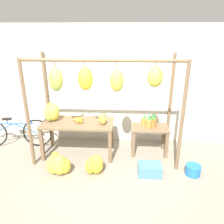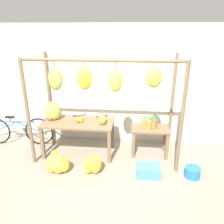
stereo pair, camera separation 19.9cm
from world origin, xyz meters
name	(u,v)px [view 1 (the left image)]	position (x,y,z in m)	size (l,w,h in m)	color
ground_plane	(102,179)	(0.00, 0.00, 0.00)	(20.00, 20.00, 0.00)	gray
shop_wall_back	(108,86)	(0.00, 1.64, 1.40)	(8.00, 0.08, 2.80)	beige
stall_awning	(103,87)	(-0.01, 0.56, 1.65)	(3.03, 1.30, 2.19)	brown
display_table_main	(78,127)	(-0.61, 0.88, 0.67)	(1.54, 0.74, 0.78)	brown
display_table_side	(149,133)	(0.97, 1.00, 0.49)	(0.82, 0.49, 0.65)	brown
banana_pile_on_table	(52,112)	(-1.18, 0.94, 0.97)	(0.40, 0.38, 0.40)	gold
orange_pile	(78,120)	(-0.59, 0.88, 0.83)	(0.22, 0.20, 0.10)	orange
pineapple_cluster	(150,121)	(0.96, 1.02, 0.77)	(0.34, 0.29, 0.33)	#B27F38
banana_pile_ground_left	(59,164)	(-0.87, 0.14, 0.19)	(0.53, 0.48, 0.43)	gold
banana_pile_ground_right	(94,165)	(-0.16, 0.15, 0.20)	(0.38, 0.27, 0.42)	gold
fruit_crate_white	(150,169)	(0.91, 0.19, 0.11)	(0.44, 0.32, 0.22)	#4C84B2
blue_bucket	(193,170)	(1.76, 0.24, 0.10)	(0.29, 0.29, 0.20)	blue
parked_bicycle	(15,132)	(-2.19, 1.12, 0.36)	(1.76, 0.15, 0.73)	black
papaya_pile	(102,119)	(-0.06, 0.78, 0.90)	(0.22, 0.22, 0.25)	#B2993D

